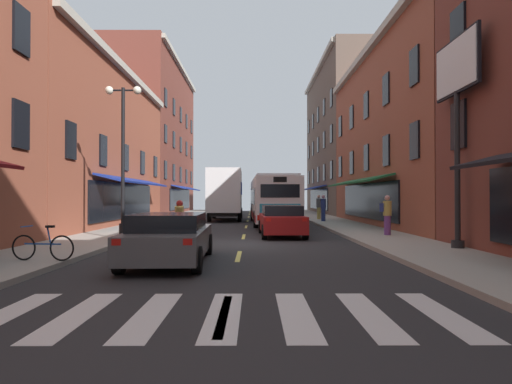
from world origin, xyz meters
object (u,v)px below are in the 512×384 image
box_truck (226,194)px  sedan_far (232,208)px  transit_bus (272,200)px  pedestrian_far (319,207)px  sedan_mid (170,237)px  pedestrian_near (387,214)px  pedestrian_mid (323,208)px  billboard_sign (457,87)px  bicycle_near (143,225)px  motorcycle_rider (180,225)px  sedan_near (281,220)px  street_lamp_twin (123,155)px  bicycle_mid (43,247)px

box_truck → sedan_far: (-0.03, 10.01, -1.26)m
transit_bus → pedestrian_far: 5.13m
sedan_mid → pedestrian_near: size_ratio=2.82×
box_truck → pedestrian_mid: box_truck is taller
sedan_far → billboard_sign: bearing=-73.4°
billboard_sign → box_truck: 21.60m
bicycle_near → billboard_sign: bearing=-27.4°
billboard_sign → pedestrian_near: (-0.82, 4.83, -4.29)m
billboard_sign → motorcycle_rider: (-9.46, 2.76, -4.63)m
box_truck → sedan_near: 14.23m
sedan_mid → pedestrian_far: 21.98m
pedestrian_mid → motorcycle_rider: bearing=-179.5°
motorcycle_rider → street_lamp_twin: (-2.28, 0.31, 2.74)m
sedan_near → pedestrian_far: (3.60, 12.77, 0.35)m
pedestrian_near → motorcycle_rider: bearing=-63.5°
motorcycle_rider → pedestrian_far: bearing=63.8°
pedestrian_near → billboard_sign: bearing=22.6°
transit_bus → box_truck: box_truck is taller
motorcycle_rider → street_lamp_twin: street_lamp_twin is taller
pedestrian_mid → transit_bus: bearing=133.8°
box_truck → sedan_far: 10.09m
pedestrian_mid → bicycle_mid: bearing=-177.9°
bicycle_near → street_lamp_twin: (-0.05, -2.98, 2.94)m
pedestrian_far → motorcycle_rider: bearing=145.0°
sedan_mid → pedestrian_mid: pedestrian_mid is taller
billboard_sign → sedan_near: bearing=133.1°
billboard_sign → sedan_mid: 10.26m
motorcycle_rider → transit_bus: bearing=71.5°
sedan_mid → sedan_far: sedan_far is taller
pedestrian_far → pedestrian_near: bearing=175.0°
box_truck → pedestrian_near: box_truck is taller
sedan_mid → bicycle_mid: size_ratio=2.85×
transit_bus → pedestrian_mid: size_ratio=7.00×
box_truck → sedan_mid: box_truck is taller
transit_bus → pedestrian_far: (3.66, 3.56, -0.55)m
sedan_far → bicycle_mid: (-3.25, -32.27, -0.23)m
pedestrian_mid → street_lamp_twin: 16.24m
sedan_mid → bicycle_mid: 3.22m
billboard_sign → motorcycle_rider: size_ratio=3.29×
billboard_sign → pedestrian_near: billboard_sign is taller
bicycle_near → sedan_near: bearing=-3.1°
bicycle_near → pedestrian_near: 10.96m
sedan_far → sedan_mid: bearing=-90.1°
sedan_far → street_lamp_twin: 26.71m
pedestrian_mid → sedan_mid: bearing=-170.3°
sedan_far → motorcycle_rider: bearing=-91.5°
sedan_mid → street_lamp_twin: 6.70m
sedan_near → street_lamp_twin: (-6.40, -2.63, 2.72)m
box_truck → billboard_sign: bearing=-65.8°
transit_bus → sedan_far: 14.98m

